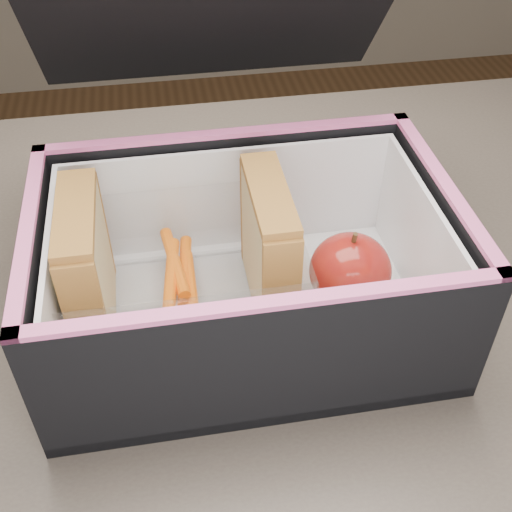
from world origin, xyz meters
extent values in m
cube|color=brown|center=(0.00, 0.00, 0.73)|extent=(1.20, 0.80, 0.03)
cube|color=black|center=(0.01, 0.18, 0.95)|extent=(0.32, 0.13, 0.17)
cube|color=tan|center=(-0.12, 0.02, 0.82)|extent=(0.01, 0.10, 0.11)
cube|color=#C46665|center=(-0.11, 0.02, 0.82)|extent=(0.01, 0.10, 0.10)
cube|color=tan|center=(-0.10, 0.02, 0.82)|extent=(0.01, 0.10, 0.11)
cube|color=olive|center=(-0.11, 0.02, 0.88)|extent=(0.03, 0.10, 0.01)
cube|color=tan|center=(0.03, 0.02, 0.82)|extent=(0.01, 0.10, 0.11)
cube|color=#C46665|center=(0.03, 0.02, 0.82)|extent=(0.01, 0.10, 0.10)
cube|color=tan|center=(0.04, 0.02, 0.82)|extent=(0.01, 0.10, 0.11)
cube|color=olive|center=(0.03, 0.02, 0.88)|extent=(0.03, 0.10, 0.01)
cylinder|color=#EF4A00|center=(-0.04, 0.00, 0.77)|extent=(0.02, 0.08, 0.01)
cylinder|color=#EF4A00|center=(-0.03, 0.04, 0.79)|extent=(0.02, 0.08, 0.01)
cylinder|color=#EF4A00|center=(-0.04, 0.04, 0.80)|extent=(0.02, 0.08, 0.01)
cylinder|color=#EF4A00|center=(-0.03, 0.01, 0.77)|extent=(0.01, 0.08, 0.01)
cylinder|color=#EF4A00|center=(-0.03, 0.02, 0.79)|extent=(0.01, 0.08, 0.01)
cylinder|color=#EF4A00|center=(-0.04, 0.03, 0.80)|extent=(0.02, 0.08, 0.01)
cube|color=white|center=(0.10, 0.01, 0.77)|extent=(0.10, 0.10, 0.01)
ellipsoid|color=maroon|center=(0.10, 0.00, 0.80)|extent=(0.07, 0.07, 0.06)
cylinder|color=#4A321A|center=(0.10, 0.00, 0.84)|extent=(0.00, 0.01, 0.01)
camera|label=1|loc=(-0.04, -0.37, 1.16)|focal=45.00mm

